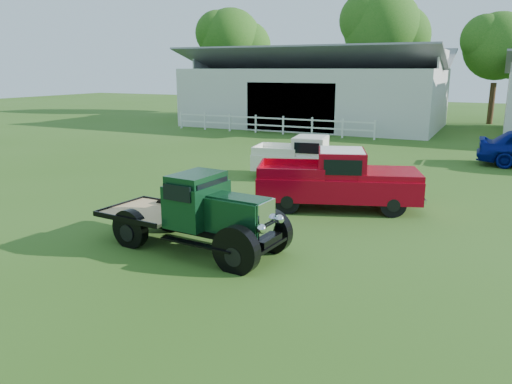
% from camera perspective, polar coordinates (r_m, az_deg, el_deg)
% --- Properties ---
extents(ground, '(120.00, 120.00, 0.00)m').
position_cam_1_polar(ground, '(12.44, -3.27, -5.80)').
color(ground, '#3F6725').
extents(shed_left, '(18.80, 10.20, 5.60)m').
position_cam_1_polar(shed_left, '(38.40, 6.74, 11.73)').
color(shed_left, silver).
rests_on(shed_left, ground).
extents(fence_rail, '(14.20, 0.16, 1.20)m').
position_cam_1_polar(fence_rail, '(33.38, 1.53, 7.72)').
color(fence_rail, white).
rests_on(fence_rail, ground).
extents(tree_a, '(6.30, 6.30, 10.50)m').
position_cam_1_polar(tree_a, '(49.31, -2.89, 15.11)').
color(tree_a, '#114B0D').
rests_on(tree_a, ground).
extents(tree_b, '(6.90, 6.90, 11.50)m').
position_cam_1_polar(tree_b, '(45.29, 14.09, 15.47)').
color(tree_b, '#114B0D').
rests_on(tree_b, ground).
extents(tree_c, '(5.40, 5.40, 9.00)m').
position_cam_1_polar(tree_c, '(43.20, 25.72, 12.98)').
color(tree_c, '#114B0D').
rests_on(tree_c, ground).
extents(vintage_flatbed, '(4.78, 2.22, 1.84)m').
position_cam_1_polar(vintage_flatbed, '(11.88, -7.07, -2.17)').
color(vintage_flatbed, black).
rests_on(vintage_flatbed, ground).
extents(red_pickup, '(5.40, 3.47, 1.84)m').
position_cam_1_polar(red_pickup, '(15.45, 9.30, 1.50)').
color(red_pickup, '#AC0417').
rests_on(red_pickup, ground).
extents(white_pickup, '(4.60, 2.35, 1.61)m').
position_cam_1_polar(white_pickup, '(19.64, 5.96, 3.91)').
color(white_pickup, white).
rests_on(white_pickup, ground).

